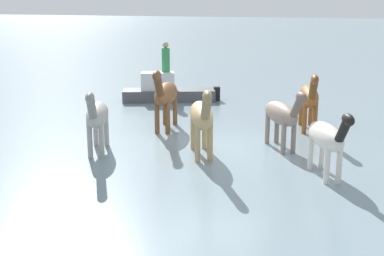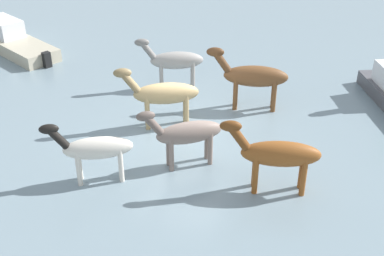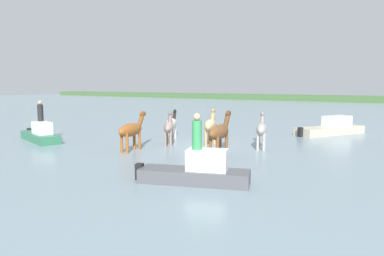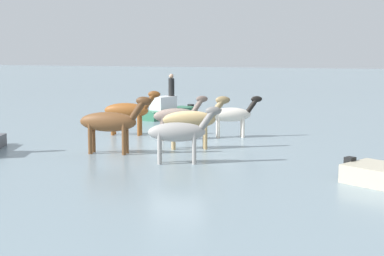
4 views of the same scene
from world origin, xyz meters
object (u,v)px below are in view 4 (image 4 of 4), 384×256
at_px(horse_dun_straggler, 179,132).
at_px(horse_gray_outer, 128,111).
at_px(person_watcher_seated, 171,86).
at_px(boat_tender_starboard, 168,112).
at_px(horse_mid_herd, 192,120).
at_px(horse_chestnut_trailing, 177,116).
at_px(horse_rear_stallion, 232,115).
at_px(horse_dark_mare, 111,122).

distance_m(horse_dun_straggler, horse_gray_outer, 6.59).
bearing_deg(person_watcher_seated, horse_dun_straggler, 22.95).
relative_size(horse_dun_straggler, boat_tender_starboard, 0.55).
bearing_deg(horse_mid_herd, horse_dun_straggler, -102.26).
bearing_deg(person_watcher_seated, boat_tender_starboard, -51.16).
bearing_deg(horse_mid_herd, boat_tender_starboard, 93.22).
bearing_deg(horse_dun_straggler, boat_tender_starboard, 92.45).
xyz_separation_m(horse_chestnut_trailing, horse_dun_straggler, (4.58, 1.86, 0.03)).
xyz_separation_m(horse_dun_straggler, horse_gray_outer, (-5.03, -4.26, 0.04)).
relative_size(horse_rear_stallion, horse_gray_outer, 0.87).
xyz_separation_m(horse_chestnut_trailing, horse_rear_stallion, (-1.33, 1.95, -0.03)).
relative_size(horse_dark_mare, horse_rear_stallion, 1.23).
bearing_deg(horse_rear_stallion, horse_dun_straggler, -116.95).
bearing_deg(horse_rear_stallion, horse_mid_herd, -127.64).
xyz_separation_m(horse_rear_stallion, boat_tender_starboard, (-5.64, -5.19, -0.64)).
distance_m(horse_dark_mare, boat_tender_starboard, 11.00).
distance_m(horse_mid_herd, horse_dun_straggler, 2.78).
bearing_deg(horse_dark_mare, boat_tender_starboard, 91.61).
xyz_separation_m(horse_chestnut_trailing, horse_gray_outer, (-0.45, -2.40, 0.08)).
xyz_separation_m(horse_mid_herd, horse_gray_outer, (-2.31, -3.70, -0.02)).
relative_size(horse_rear_stallion, person_watcher_seated, 1.79).
distance_m(horse_rear_stallion, horse_gray_outer, 4.44).
bearing_deg(person_watcher_seated, horse_dark_mare, 10.77).
bearing_deg(horse_dun_straggler, horse_dark_mare, 142.97).
relative_size(horse_mid_herd, horse_dun_straggler, 1.05).
xyz_separation_m(horse_mid_herd, horse_dun_straggler, (2.72, 0.56, -0.06)).
height_order(horse_gray_outer, person_watcher_seated, person_watcher_seated).
height_order(boat_tender_starboard, person_watcher_seated, person_watcher_seated).
xyz_separation_m(horse_dark_mare, horse_gray_outer, (-4.22, -1.39, -0.07)).
bearing_deg(horse_dun_straggler, horse_gray_outer, 108.90).
bearing_deg(horse_chestnut_trailing, horse_dun_straggler, -101.66).
bearing_deg(boat_tender_starboard, person_watcher_seated, 144.17).
height_order(horse_chestnut_trailing, horse_rear_stallion, horse_chestnut_trailing).
xyz_separation_m(horse_mid_herd, person_watcher_seated, (-8.96, -4.38, 0.65)).
relative_size(horse_dun_straggler, horse_rear_stallion, 1.09).
relative_size(boat_tender_starboard, person_watcher_seated, 3.52).
bearing_deg(horse_dun_straggler, horse_mid_herd, 80.33).
relative_size(horse_dark_mare, person_watcher_seated, 2.20).
bearing_deg(horse_mid_herd, horse_chestnut_trailing, 100.88).
height_order(horse_rear_stallion, horse_gray_outer, horse_gray_outer).
bearing_deg(boat_tender_starboard, horse_mid_herd, 42.54).
relative_size(horse_chestnut_trailing, horse_gray_outer, 0.84).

